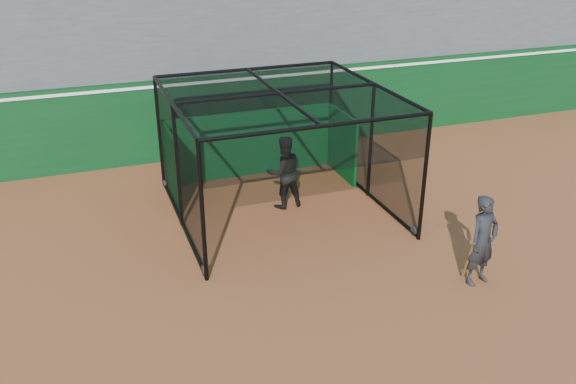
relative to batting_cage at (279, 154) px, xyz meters
name	(u,v)px	position (x,y,z in m)	size (l,w,h in m)	color
ground	(295,301)	(-1.08, -3.96, -1.52)	(120.00, 120.00, 0.00)	brown
outfield_wall	(197,115)	(-1.08, 4.54, -0.24)	(50.00, 0.50, 2.50)	#093414
batting_cage	(279,154)	(0.00, 0.00, 0.00)	(5.13, 5.28, 3.05)	black
batter	(284,172)	(0.17, 0.14, -0.57)	(0.93, 0.72, 1.90)	black
on_deck_player	(483,241)	(2.70, -4.59, -0.57)	(0.78, 0.59, 1.92)	black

